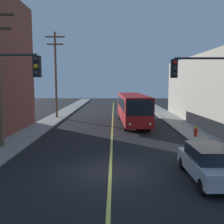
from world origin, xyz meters
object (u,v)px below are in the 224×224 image
(city_bus, at_px, (132,107))
(fire_hydrant, at_px, (196,131))
(parked_car_silver, at_px, (209,163))
(traffic_signal_right_corner, at_px, (210,87))
(utility_pole_mid, at_px, (56,71))

(city_bus, relative_size, fire_hydrant, 14.56)
(city_bus, relative_size, parked_car_silver, 2.77)
(parked_car_silver, distance_m, traffic_signal_right_corner, 4.35)
(traffic_signal_right_corner, xyz_separation_m, fire_hydrant, (1.44, 6.55, -3.72))
(fire_hydrant, bearing_deg, traffic_signal_right_corner, -102.40)
(fire_hydrant, bearing_deg, city_bus, 121.72)
(parked_car_silver, bearing_deg, city_bus, 98.24)
(city_bus, xyz_separation_m, parked_car_silver, (2.40, -16.58, -0.98))
(city_bus, height_order, fire_hydrant, city_bus)
(utility_pole_mid, relative_size, traffic_signal_right_corner, 1.76)
(city_bus, height_order, parked_car_silver, city_bus)
(parked_car_silver, height_order, utility_pole_mid, utility_pole_mid)
(city_bus, distance_m, fire_hydrant, 8.93)
(city_bus, distance_m, parked_car_silver, 16.78)
(parked_car_silver, relative_size, fire_hydrant, 5.26)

